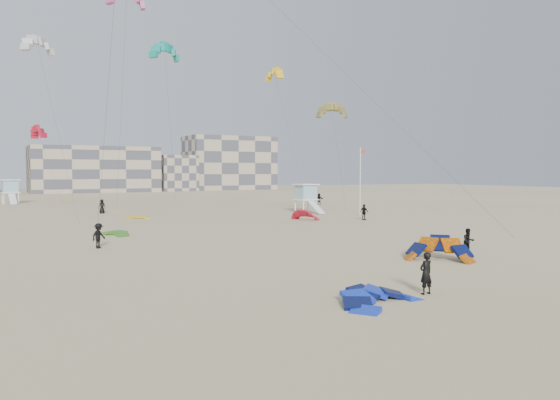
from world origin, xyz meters
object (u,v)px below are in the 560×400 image
kite_ground_orange (439,261)px  kite_ground_blue (380,303)px  lifeguard_tower_near (306,198)px  kitesurfer_main (426,273)px

kite_ground_orange → kite_ground_blue: bearing=-97.4°
kite_ground_blue → lifeguard_tower_near: (23.26, 44.16, 1.90)m
kite_ground_blue → kite_ground_orange: (10.14, 6.88, 0.00)m
kitesurfer_main → lifeguard_tower_near: 48.35m
kite_ground_orange → kitesurfer_main: (-7.27, -6.54, 0.95)m
kite_ground_blue → kitesurfer_main: kitesurfer_main is taller
kitesurfer_main → lifeguard_tower_near: (20.39, 43.82, 0.95)m
kite_ground_blue → lifeguard_tower_near: bearing=44.1°
kitesurfer_main → kite_ground_orange: bearing=-142.1°
kite_ground_orange → kitesurfer_main: bearing=-89.6°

